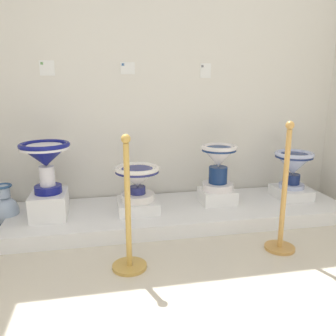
% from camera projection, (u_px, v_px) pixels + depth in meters
% --- Properties ---
extents(ground_plane, '(5.63, 5.66, 0.02)m').
position_uv_depth(ground_plane, '(250.00, 332.00, 1.82)').
color(ground_plane, beige).
extents(wall_back, '(3.83, 0.06, 3.20)m').
position_uv_depth(wall_back, '(171.00, 51.00, 3.40)').
color(wall_back, silver).
rests_on(wall_back, ground_plane).
extents(display_platform, '(3.18, 0.87, 0.13)m').
position_uv_depth(display_platform, '(181.00, 213.00, 3.30)').
color(display_platform, white).
rests_on(display_platform, ground_plane).
extents(plinth_block_tall_cobalt, '(0.30, 0.39, 0.22)m').
position_uv_depth(plinth_block_tall_cobalt, '(50.00, 205.00, 3.02)').
color(plinth_block_tall_cobalt, white).
rests_on(plinth_block_tall_cobalt, display_platform).
extents(antique_toilet_tall_cobalt, '(0.43, 0.43, 0.44)m').
position_uv_depth(antique_toilet_tall_cobalt, '(45.00, 157.00, 2.91)').
color(antique_toilet_tall_cobalt, navy).
rests_on(antique_toilet_tall_cobalt, plinth_block_tall_cobalt).
extents(plinth_block_squat_floral, '(0.37, 0.37, 0.10)m').
position_uv_depth(plinth_block_squat_floral, '(138.00, 205.00, 3.17)').
color(plinth_block_squat_floral, white).
rests_on(plinth_block_squat_floral, display_platform).
extents(antique_toilet_squat_floral, '(0.41, 0.41, 0.32)m').
position_uv_depth(antique_toilet_squat_floral, '(137.00, 178.00, 3.10)').
color(antique_toilet_squat_floral, white).
rests_on(antique_toilet_squat_floral, plinth_block_squat_floral).
extents(plinth_block_broad_patterned, '(0.33, 0.30, 0.13)m').
position_uv_depth(plinth_block_broad_patterned, '(217.00, 196.00, 3.38)').
color(plinth_block_broad_patterned, white).
rests_on(plinth_block_broad_patterned, display_platform).
extents(antique_toilet_broad_patterned, '(0.35, 0.35, 0.45)m').
position_uv_depth(antique_toilet_broad_patterned, '(218.00, 162.00, 3.30)').
color(antique_toilet_broad_patterned, white).
rests_on(antique_toilet_broad_patterned, plinth_block_broad_patterned).
extents(plinth_block_leftmost, '(0.32, 0.39, 0.10)m').
position_uv_depth(plinth_block_leftmost, '(291.00, 192.00, 3.55)').
color(plinth_block_leftmost, white).
rests_on(plinth_block_leftmost, display_platform).
extents(antique_toilet_leftmost, '(0.39, 0.39, 0.38)m').
position_uv_depth(antique_toilet_leftmost, '(293.00, 164.00, 3.47)').
color(antique_toilet_leftmost, silver).
rests_on(antique_toilet_leftmost, plinth_block_leftmost).
extents(info_placard_first, '(0.13, 0.01, 0.14)m').
position_uv_depth(info_placard_first, '(47.00, 68.00, 3.18)').
color(info_placard_first, white).
extents(info_placard_second, '(0.14, 0.01, 0.11)m').
position_uv_depth(info_placard_second, '(128.00, 68.00, 3.32)').
color(info_placard_second, white).
extents(info_placard_third, '(0.11, 0.01, 0.14)m').
position_uv_depth(info_placard_third, '(205.00, 71.00, 3.47)').
color(info_placard_third, white).
extents(decorative_vase_corner, '(0.24, 0.24, 0.41)m').
position_uv_depth(decorative_vase_corner, '(5.00, 209.00, 3.08)').
color(decorative_vase_corner, '#2C5181').
rests_on(decorative_vase_corner, ground_plane).
extents(stanchion_post_near_left, '(0.25, 0.25, 0.96)m').
position_uv_depth(stanchion_post_near_left, '(128.00, 230.00, 2.36)').
color(stanchion_post_near_left, gold).
rests_on(stanchion_post_near_left, ground_plane).
extents(stanchion_post_near_right, '(0.24, 0.24, 1.02)m').
position_uv_depth(stanchion_post_near_right, '(283.00, 211.00, 2.63)').
color(stanchion_post_near_right, '#C58E45').
rests_on(stanchion_post_near_right, ground_plane).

